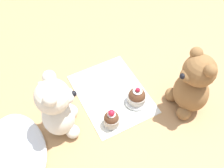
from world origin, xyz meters
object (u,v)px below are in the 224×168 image
object	(u,v)px
saucer_plate	(136,101)
cupcake_near_tan_bear	(137,96)
teaspoon	(44,93)
teddy_bear_tan	(193,85)
cupcake_near_cream_bear	(111,119)
teddy_bear_cream	(57,108)

from	to	relation	value
saucer_plate	cupcake_near_tan_bear	world-z (taller)	cupcake_near_tan_bear
cupcake_near_tan_bear	teaspoon	distance (m)	0.31
teddy_bear_tan	cupcake_near_cream_bear	size ratio (longest dim) A/B	3.16
teddy_bear_cream	teaspoon	world-z (taller)	teddy_bear_cream
cupcake_near_tan_bear	teddy_bear_cream	bearing A→B (deg)	82.89
saucer_plate	teddy_bear_cream	bearing A→B (deg)	82.89
saucer_plate	teaspoon	bearing A→B (deg)	55.53
teaspoon	cupcake_near_cream_bear	bearing A→B (deg)	-142.08
teddy_bear_cream	cupcake_near_cream_bear	size ratio (longest dim) A/B	3.07
teddy_bear_tan	cupcake_near_cream_bear	distance (m)	0.26
cupcake_near_cream_bear	cupcake_near_tan_bear	size ratio (longest dim) A/B	1.07
teddy_bear_cream	saucer_plate	bearing A→B (deg)	-78.50
teddy_bear_tan	saucer_plate	distance (m)	0.18
cupcake_near_cream_bear	saucer_plate	bearing A→B (deg)	-72.80
saucer_plate	cupcake_near_tan_bear	distance (m)	0.02
teddy_bear_cream	teaspoon	xyz separation A→B (m)	(0.14, 0.01, -0.10)
teddy_bear_cream	cupcake_near_tan_bear	distance (m)	0.25
teddy_bear_cream	saucer_plate	world-z (taller)	teddy_bear_cream
teddy_bear_cream	cupcake_near_tan_bear	xyz separation A→B (m)	(-0.03, -0.24, -0.07)
cupcake_near_cream_bear	teddy_bear_tan	bearing A→B (deg)	-100.88
teddy_bear_cream	cupcake_near_cream_bear	bearing A→B (deg)	-96.77
teddy_bear_cream	teaspoon	bearing A→B (deg)	23.40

